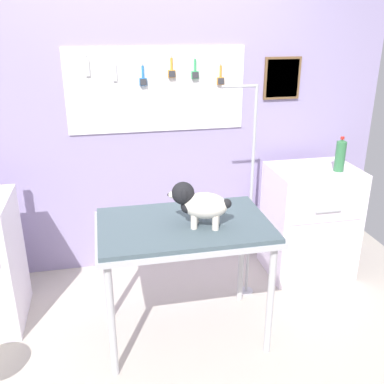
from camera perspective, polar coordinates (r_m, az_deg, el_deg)
The scene contains 7 objects.
ground at distance 2.99m, azimuth -2.14°, elevation -21.11°, with size 4.40×4.00×0.04m, color #B8AFA1.
rear_wall_panel at distance 3.57m, azimuth -5.85°, elevation 7.74°, with size 4.00×0.11×2.30m.
grooming_table at distance 2.75m, azimuth -1.03°, elevation -5.51°, with size 1.09×0.70×0.83m.
grooming_arm at distance 3.21m, azimuth 7.50°, elevation -1.64°, with size 0.30×0.11×1.61m.
dog at distance 2.62m, azimuth 0.86°, elevation -1.48°, with size 0.38×0.25×0.28m.
cabinet_right at distance 3.75m, azimuth 15.08°, elevation -3.64°, with size 0.68×0.54×0.91m.
soda_bottle at distance 3.54m, azimuth 18.80°, elevation 4.57°, with size 0.08×0.08×0.27m.
Camera 1 is at (-0.35, -2.17, 2.01)m, focal length 40.84 mm.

